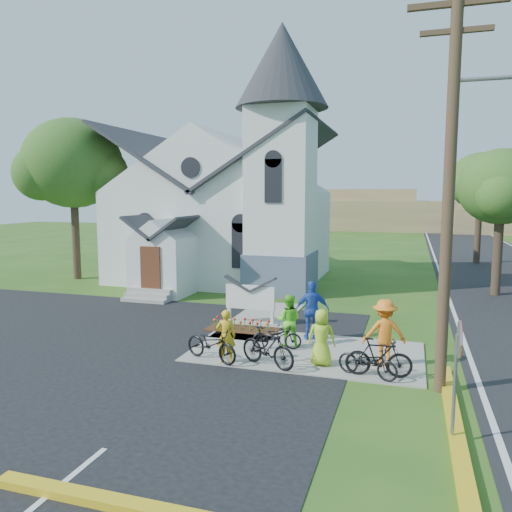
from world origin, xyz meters
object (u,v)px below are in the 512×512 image
(cyclist_1, at_px, (288,320))
(cyclist_3, at_px, (384,332))
(cyclist_0, at_px, (226,336))
(bike_2, at_px, (277,336))
(stop_sign, at_px, (458,356))
(cyclist_2, at_px, (312,310))
(church_sign, at_px, (250,298))
(bike_3, at_px, (379,357))
(utility_pole, at_px, (453,172))
(bike_1, at_px, (268,347))
(bike_0, at_px, (211,344))
(bike_4, at_px, (368,361))
(cyclist_4, at_px, (321,337))

(cyclist_1, xyz_separation_m, cyclist_3, (3.02, -0.92, 0.11))
(cyclist_0, distance_m, bike_2, 1.99)
(cyclist_0, bearing_deg, stop_sign, 135.05)
(stop_sign, height_order, cyclist_2, stop_sign)
(cyclist_0, height_order, bike_2, cyclist_0)
(cyclist_2, height_order, cyclist_3, cyclist_2)
(church_sign, distance_m, bike_2, 3.34)
(cyclist_2, distance_m, bike_3, 3.77)
(utility_pole, distance_m, cyclist_2, 6.76)
(cyclist_2, bearing_deg, bike_3, 108.49)
(utility_pole, bearing_deg, bike_1, 176.29)
(bike_0, height_order, cyclist_2, cyclist_2)
(bike_0, bearing_deg, cyclist_3, -55.21)
(church_sign, relative_size, bike_3, 1.25)
(church_sign, distance_m, bike_4, 6.46)
(bike_3, xyz_separation_m, cyclist_4, (-1.62, 0.46, 0.28))
(church_sign, height_order, bike_1, church_sign)
(cyclist_0, height_order, cyclist_3, cyclist_3)
(cyclist_2, xyz_separation_m, cyclist_4, (0.75, -2.45, -0.18))
(cyclist_3, height_order, bike_4, cyclist_3)
(stop_sign, relative_size, cyclist_1, 1.49)
(bike_4, bearing_deg, church_sign, 65.48)
(bike_1, xyz_separation_m, bike_3, (3.04, 0.13, -0.03))
(bike_1, bearing_deg, cyclist_3, -46.23)
(church_sign, bearing_deg, cyclist_1, -48.87)
(bike_0, bearing_deg, cyclist_2, -16.71)
(bike_1, xyz_separation_m, cyclist_2, (0.68, 3.03, 0.43))
(cyclist_4, relative_size, bike_4, 0.97)
(cyclist_2, bearing_deg, cyclist_1, 38.58)
(cyclist_1, distance_m, cyclist_4, 1.99)
(cyclist_1, xyz_separation_m, bike_1, (-0.10, -2.07, -0.28))
(cyclist_4, height_order, bike_4, cyclist_4)
(bike_0, xyz_separation_m, cyclist_1, (1.80, 2.07, 0.33))
(cyclist_1, distance_m, cyclist_3, 3.16)
(cyclist_4, bearing_deg, bike_2, -37.70)
(bike_0, relative_size, cyclist_1, 1.14)
(bike_2, bearing_deg, bike_1, 172.50)
(cyclist_2, xyz_separation_m, cyclist_3, (2.44, -1.88, -0.04))
(bike_1, bearing_deg, cyclist_0, 113.57)
(bike_3, bearing_deg, cyclist_4, 69.57)
(cyclist_1, bearing_deg, stop_sign, 125.57)
(bike_3, bearing_deg, bike_4, 110.17)
(cyclist_0, bearing_deg, bike_3, 163.53)
(utility_pole, xyz_separation_m, bike_0, (-6.33, 0.30, -4.85))
(cyclist_2, xyz_separation_m, bike_4, (2.09, -3.03, -0.55))
(bike_1, height_order, cyclist_2, cyclist_2)
(utility_pole, height_order, cyclist_2, utility_pole)
(utility_pole, bearing_deg, bike_3, 164.92)
(cyclist_0, distance_m, bike_0, 0.53)
(church_sign, bearing_deg, cyclist_3, -32.73)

